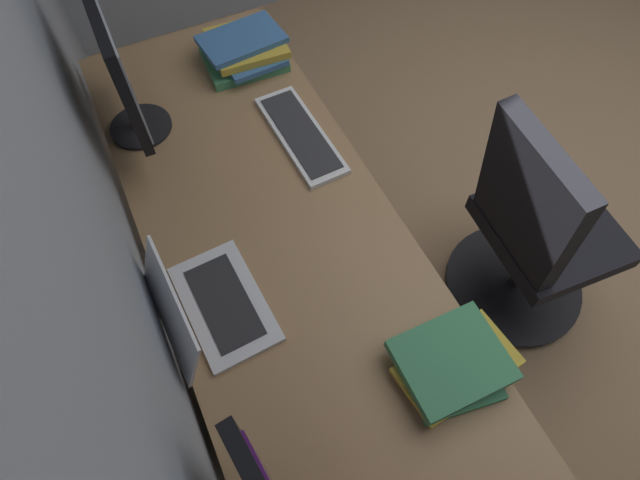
{
  "coord_description": "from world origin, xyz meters",
  "views": [
    {
      "loc": [
        -0.67,
        1.8,
        2.0
      ],
      "look_at": [
        -0.1,
        1.52,
        0.95
      ],
      "focal_mm": 29.09,
      "sensor_mm": 36.0,
      "label": 1
    }
  ],
  "objects": [
    {
      "name": "laptop_leftmost",
      "position": [
        -0.05,
        1.84,
        0.78
      ],
      "size": [
        0.35,
        0.28,
        0.19
      ],
      "color": "silver",
      "rests_on": "desk"
    },
    {
      "name": "book_stack_far",
      "position": [
        0.83,
        1.38,
        0.78
      ],
      "size": [
        0.27,
        0.3,
        0.1
      ],
      "color": "#3D8456",
      "rests_on": "desk"
    },
    {
      "name": "monitor_primary",
      "position": [
        0.67,
        1.81,
        0.99
      ],
      "size": [
        0.47,
        0.2,
        0.46
      ],
      "color": "black",
      "rests_on": "desk"
    },
    {
      "name": "drawer_pedestal",
      "position": [
        -0.28,
        1.6,
        0.35
      ],
      "size": [
        0.4,
        0.51,
        0.69
      ],
      "color": "#936D47",
      "rests_on": "ground"
    },
    {
      "name": "keyboard_main",
      "position": [
        0.41,
        1.35,
        0.74
      ],
      "size": [
        0.42,
        0.15,
        0.02
      ],
      "color": "silver",
      "rests_on": "desk"
    },
    {
      "name": "desk",
      "position": [
        -0.1,
        1.57,
        0.67
      ],
      "size": [
        2.38,
        0.71,
        0.73
      ],
      "color": "#936D47",
      "rests_on": "ground"
    },
    {
      "name": "wall_back",
      "position": [
        0.0,
        2.0,
        1.3
      ],
      "size": [
        4.83,
        0.1,
        2.6
      ],
      "primitive_type": "cube",
      "color": "#8C939E",
      "rests_on": "ground"
    },
    {
      "name": "office_chair",
      "position": [
        -0.14,
        0.72,
        0.46
      ],
      "size": [
        0.56,
        0.57,
        0.97
      ],
      "color": "black",
      "rests_on": "ground"
    },
    {
      "name": "book_stack_near",
      "position": [
        -0.45,
        1.34,
        0.77
      ],
      "size": [
        0.25,
        0.31,
        0.07
      ],
      "color": "#3D8456",
      "rests_on": "desk"
    },
    {
      "name": "floor_plane",
      "position": [
        0.0,
        0.0,
        0.0
      ],
      "size": [
        5.08,
        5.08,
        0.0
      ],
      "primitive_type": "plane",
      "color": "#9E7A56"
    }
  ]
}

